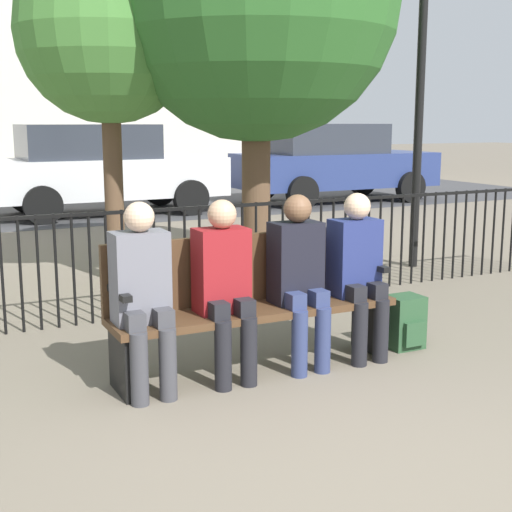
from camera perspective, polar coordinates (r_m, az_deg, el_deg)
ground_plane at (r=3.56m, az=13.60°, el=-17.75°), size 80.00×80.00×0.00m
park_bench at (r=4.86m, az=-0.43°, el=-3.31°), size 1.99×0.45×0.92m
seated_person_0 at (r=4.42m, az=-9.05°, el=-2.66°), size 0.34×0.39×1.20m
seated_person_1 at (r=4.61m, az=-2.54°, el=-2.06°), size 0.34×0.39×1.19m
seated_person_2 at (r=4.85m, az=3.47°, el=-1.36°), size 0.34×0.39×1.20m
seated_person_3 at (r=5.10m, az=8.16°, el=-0.92°), size 0.34×0.39×1.19m
backpack at (r=5.48m, az=11.82°, el=-5.23°), size 0.26×0.26×0.40m
fence_railing at (r=6.26m, az=-6.87°, el=0.36°), size 9.01×0.03×0.95m
tree_2 at (r=7.70m, az=-11.76°, el=17.14°), size 1.88×1.88×3.53m
lamp_post at (r=8.43m, az=13.06°, el=14.46°), size 0.28×0.28×3.39m
street_surface at (r=14.61m, az=-18.15°, el=3.64°), size 24.00×6.00×0.01m
parked_car_0 at (r=15.11m, az=6.10°, el=7.53°), size 4.20×1.94×1.62m
parked_car_2 at (r=13.28m, az=-12.29°, el=6.90°), size 4.20×1.94×1.62m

